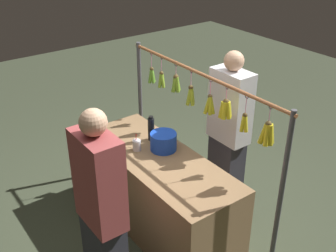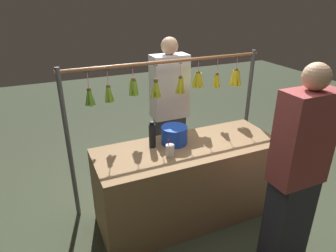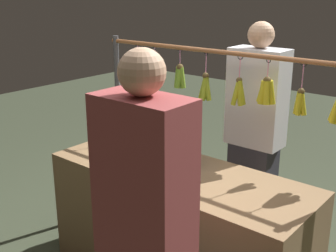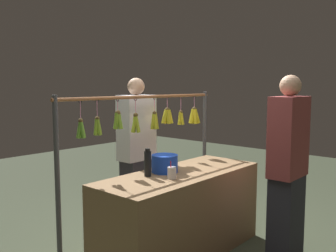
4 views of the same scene
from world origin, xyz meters
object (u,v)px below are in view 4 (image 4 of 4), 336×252
water_bottle (148,163)px  drink_cup (172,173)px  vendor_person (137,156)px  blue_bucket (165,164)px  customer_person (287,173)px

water_bottle → drink_cup: 0.25m
drink_cup → vendor_person: 0.92m
drink_cup → blue_bucket: bearing=-123.3°
blue_bucket → water_bottle: bearing=-2.7°
drink_cup → vendor_person: (-0.37, -0.84, -0.01)m
vendor_person → customer_person: size_ratio=0.99×
blue_bucket → vendor_person: bearing=-110.1°
vendor_person → customer_person: customer_person is taller
vendor_person → customer_person: (-0.35, 1.60, 0.01)m
water_bottle → customer_person: size_ratio=0.15×
customer_person → blue_bucket: bearing=-59.3°
water_bottle → customer_person: customer_person is taller
drink_cup → customer_person: size_ratio=0.09×
water_bottle → blue_bucket: 0.22m
customer_person → water_bottle: bearing=-50.9°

